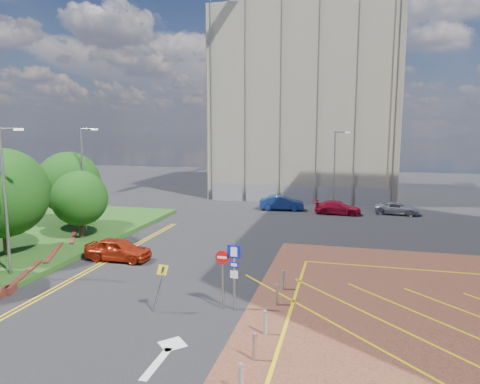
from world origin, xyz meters
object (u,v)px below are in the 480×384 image
at_px(sign_cluster, 230,268).
at_px(tree_b, 2,193).
at_px(lamp_left_far, 84,175).
at_px(warning_sign, 160,282).
at_px(car_red_left, 118,249).
at_px(car_blue_back, 282,203).
at_px(lamp_back, 335,167).
at_px(tree_d, 69,183).
at_px(car_red_back, 338,208).
at_px(car_silver_back, 397,208).
at_px(lamp_left_near, 6,195).
at_px(tree_c, 80,198).

bearing_deg(sign_cluster, tree_b, 165.74).
distance_m(lamp_left_far, sign_cluster, 18.58).
distance_m(warning_sign, car_red_left, 8.78).
height_order(car_red_left, car_blue_back, car_blue_back).
height_order(lamp_back, warning_sign, lamp_back).
bearing_deg(car_blue_back, tree_d, 123.22).
distance_m(car_blue_back, car_red_back, 5.63).
bearing_deg(tree_b, car_silver_back, 39.75).
bearing_deg(sign_cluster, car_blue_back, 93.11).
bearing_deg(car_red_back, tree_b, 136.76).
height_order(lamp_left_near, car_red_left, lamp_left_near).
bearing_deg(car_silver_back, warning_sign, 160.04).
height_order(tree_c, car_silver_back, tree_c).
xyz_separation_m(car_blue_back, car_red_back, (5.57, -0.79, -0.10)).
distance_m(lamp_left_far, car_red_left, 9.02).
bearing_deg(car_blue_back, warning_sign, 170.20).
bearing_deg(tree_d, warning_sign, -43.26).
distance_m(warning_sign, car_blue_back, 25.83).
bearing_deg(tree_d, car_red_left, -39.14).
relative_size(tree_d, car_red_left, 1.46).
xyz_separation_m(sign_cluster, car_red_back, (4.23, 23.96, -1.32)).
bearing_deg(car_blue_back, car_red_left, 152.63).
xyz_separation_m(lamp_back, car_silver_back, (6.01, -1.72, -3.78)).
height_order(car_red_back, car_silver_back, car_red_back).
distance_m(warning_sign, car_silver_back, 29.25).
xyz_separation_m(lamp_left_near, car_silver_back, (22.51, 24.28, -4.08)).
bearing_deg(lamp_back, sign_cluster, -97.97).
relative_size(tree_c, car_red_back, 1.12).
xyz_separation_m(tree_b, car_red_left, (7.02, 1.47, -3.53)).
bearing_deg(car_red_back, sign_cluster, 171.87).
height_order(warning_sign, car_blue_back, warning_sign).
distance_m(tree_d, lamp_left_far, 2.44).
bearing_deg(car_red_left, lamp_back, -30.65).
distance_m(tree_c, lamp_left_near, 8.20).
xyz_separation_m(lamp_left_far, car_red_back, (18.94, 12.94, -4.02)).
xyz_separation_m(tree_d, car_red_left, (8.02, -6.53, -3.16)).
distance_m(tree_b, warning_sign, 14.09).
xyz_separation_m(tree_b, tree_d, (-1.00, 8.00, -0.37)).
distance_m(sign_cluster, car_blue_back, 24.81).
height_order(tree_b, tree_c, tree_b).
relative_size(lamp_left_far, lamp_back, 1.00).
distance_m(tree_b, car_red_left, 7.99).
distance_m(tree_b, lamp_left_near, 4.32).
bearing_deg(sign_cluster, lamp_left_near, 175.44).
distance_m(tree_c, car_blue_back, 20.21).
bearing_deg(warning_sign, car_red_back, 74.00).
bearing_deg(sign_cluster, car_red_back, 79.99).
bearing_deg(lamp_left_far, tree_c, -65.29).
xyz_separation_m(warning_sign, car_red_left, (-5.84, 6.52, -0.72)).
bearing_deg(lamp_left_near, car_red_back, 53.55).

